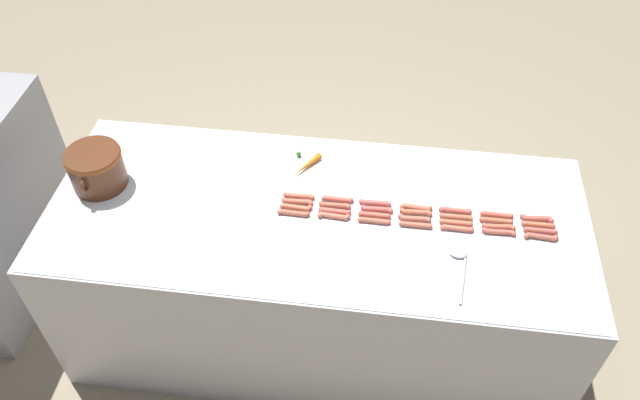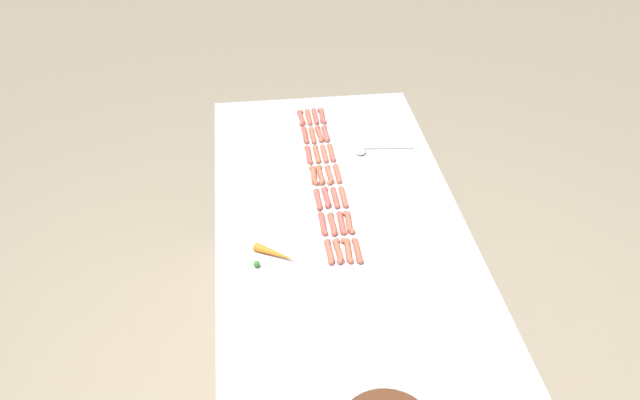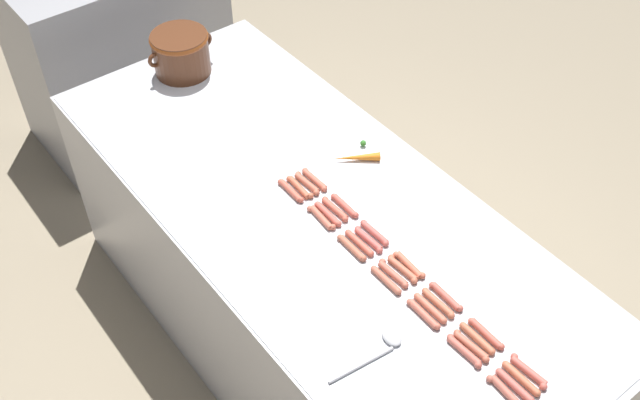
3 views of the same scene
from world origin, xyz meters
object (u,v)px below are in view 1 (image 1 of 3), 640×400
object	(u,v)px
hot_dog_17	(416,212)
hot_dog_22	(497,215)
hot_dog_7	(540,230)
hot_dog_15	(496,221)
hot_dog_8	(499,227)
hot_dog_10	(414,218)
hot_dog_23	(455,210)
bean_pot	(96,167)
hot_dog_3	(416,225)
hot_dog_1	(499,232)
hot_dog_2	(457,228)
hot_dog_4	(374,221)
hot_dog_16	(456,217)
hot_dog_18	(377,209)
hot_dog_9	(456,223)
hot_dog_11	(375,215)
hot_dog_20	(297,201)
carrot	(306,164)
hot_dog_13	(296,207)
hot_dog_14	(538,225)
hot_dog_24	(416,207)
hot_dog_12	(335,211)
serving_spoon	(460,262)
hot_dog_6	(293,213)
hot_dog_5	(334,216)
hot_dog_19	(335,205)
hot_dog_27	(299,196)
hot_dog_26	(338,199)
hot_dog_0	(541,237)
hot_dog_25	(375,203)
hot_dog_21	(537,218)

from	to	relation	value
hot_dog_17	hot_dog_22	size ratio (longest dim) A/B	1.00
hot_dog_7	hot_dog_15	world-z (taller)	same
hot_dog_8	hot_dog_10	size ratio (longest dim) A/B	1.00
hot_dog_23	bean_pot	distance (m)	1.54
hot_dog_3	hot_dog_22	bearing A→B (deg)	-73.32
hot_dog_1	hot_dog_2	distance (m)	0.17
hot_dog_4	hot_dog_15	xyz separation A→B (m)	(0.07, -0.50, 0.00)
hot_dog_16	hot_dog_18	bearing A→B (deg)	89.77
hot_dog_9	hot_dog_10	bearing A→B (deg)	88.41
hot_dog_11	hot_dog_15	world-z (taller)	same
hot_dog_20	carrot	xyz separation A→B (m)	(0.23, -0.01, 0.00)
hot_dog_2	hot_dog_11	distance (m)	0.34
hot_dog_13	hot_dog_14	bearing A→B (deg)	-88.37
hot_dog_18	hot_dog_24	bearing A→B (deg)	-79.11
hot_dog_12	bean_pot	bearing A→B (deg)	87.54
hot_dog_9	serving_spoon	world-z (taller)	hot_dog_9
hot_dog_6	bean_pot	xyz separation A→B (m)	(0.08, 0.87, 0.09)
hot_dog_1	hot_dog_5	size ratio (longest dim) A/B	1.00
hot_dog_19	hot_dog_27	bearing A→B (deg)	77.94
hot_dog_7	hot_dog_22	distance (m)	0.18
hot_dog_2	hot_dog_26	size ratio (longest dim) A/B	1.00
hot_dog_5	hot_dog_16	world-z (taller)	same
hot_dog_12	hot_dog_23	bearing A→B (deg)	-82.24
serving_spoon	carrot	bearing A→B (deg)	55.07
hot_dog_16	hot_dog_20	xyz separation A→B (m)	(0.00, 0.67, 0.00)
hot_dog_5	serving_spoon	distance (m)	0.54
hot_dog_8	carrot	distance (m)	0.87
hot_dog_14	carrot	world-z (taller)	carrot
hot_dog_23	hot_dog_27	world-z (taller)	same
hot_dog_19	hot_dog_26	distance (m)	0.04
hot_dog_2	hot_dog_22	world-z (taller)	same
hot_dog_11	hot_dog_16	distance (m)	0.34
hot_dog_3	hot_dog_15	world-z (taller)	same
hot_dog_7	hot_dog_8	distance (m)	0.17
hot_dog_0	hot_dog_4	size ratio (longest dim) A/B	1.00
hot_dog_8	hot_dog_25	bearing A→B (deg)	82.27
hot_dog_1	hot_dog_17	xyz separation A→B (m)	(0.07, 0.34, 0.00)
hot_dog_14	hot_dog_24	bearing A→B (deg)	86.17
hot_dog_1	hot_dog_11	distance (m)	0.51
bean_pot	hot_dog_4	bearing A→B (deg)	-93.73
hot_dog_13	hot_dog_17	world-z (taller)	same
hot_dog_2	hot_dog_21	xyz separation A→B (m)	(0.10, -0.33, 0.00)
hot_dog_7	hot_dog_13	world-z (taller)	same
hot_dog_4	hot_dog_26	world-z (taller)	same
hot_dog_23	serving_spoon	bearing A→B (deg)	-177.34
hot_dog_7	hot_dog_12	size ratio (longest dim) A/B	1.00
hot_dog_0	carrot	xyz separation A→B (m)	(0.30, 1.00, 0.00)
hot_dog_26	hot_dog_16	bearing A→B (deg)	-94.31
hot_dog_5	hot_dog_17	size ratio (longest dim) A/B	1.00
hot_dog_2	hot_dog_20	xyz separation A→B (m)	(0.07, 0.67, 0.00)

